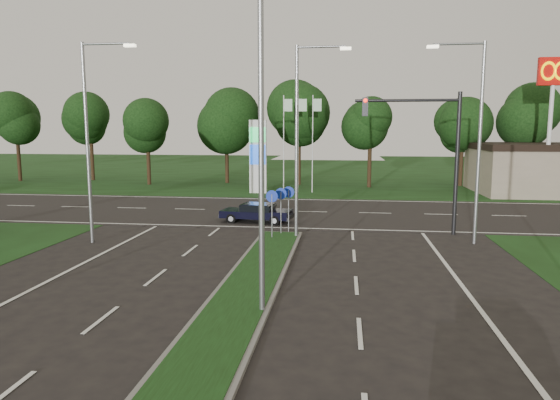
# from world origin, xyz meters

# --- Properties ---
(verge_far) EXTENTS (160.00, 50.00, 0.02)m
(verge_far) POSITION_xyz_m (0.00, 55.00, 0.00)
(verge_far) COLOR black
(verge_far) RESTS_ON ground
(cross_road) EXTENTS (160.00, 12.00, 0.02)m
(cross_road) POSITION_xyz_m (0.00, 24.00, 0.00)
(cross_road) COLOR black
(cross_road) RESTS_ON ground
(median_kerb) EXTENTS (2.00, 26.00, 0.12)m
(median_kerb) POSITION_xyz_m (0.00, 4.00, 0.06)
(median_kerb) COLOR slate
(median_kerb) RESTS_ON ground
(streetlight_median_near) EXTENTS (2.53, 0.22, 9.00)m
(streetlight_median_near) POSITION_xyz_m (1.00, 6.00, 5.08)
(streetlight_median_near) COLOR gray
(streetlight_median_near) RESTS_ON ground
(streetlight_median_far) EXTENTS (2.53, 0.22, 9.00)m
(streetlight_median_far) POSITION_xyz_m (1.00, 16.00, 5.08)
(streetlight_median_far) COLOR gray
(streetlight_median_far) RESTS_ON ground
(streetlight_left_far) EXTENTS (2.53, 0.22, 9.00)m
(streetlight_left_far) POSITION_xyz_m (-8.30, 14.00, 5.08)
(streetlight_left_far) COLOR gray
(streetlight_left_far) RESTS_ON ground
(streetlight_right_far) EXTENTS (2.53, 0.22, 9.00)m
(streetlight_right_far) POSITION_xyz_m (8.80, 16.00, 5.08)
(streetlight_right_far) COLOR gray
(streetlight_right_far) RESTS_ON ground
(traffic_signal) EXTENTS (5.10, 0.42, 7.00)m
(traffic_signal) POSITION_xyz_m (7.19, 18.00, 4.65)
(traffic_signal) COLOR black
(traffic_signal) RESTS_ON ground
(median_signs) EXTENTS (1.16, 1.76, 2.38)m
(median_signs) POSITION_xyz_m (0.00, 16.40, 1.71)
(median_signs) COLOR gray
(median_signs) RESTS_ON ground
(gas_pylon) EXTENTS (5.80, 1.26, 8.00)m
(gas_pylon) POSITION_xyz_m (-3.79, 33.05, 3.20)
(gas_pylon) COLOR silver
(gas_pylon) RESTS_ON ground
(mcdonalds_sign) EXTENTS (2.20, 0.47, 10.40)m
(mcdonalds_sign) POSITION_xyz_m (18.00, 31.97, 7.99)
(mcdonalds_sign) COLOR silver
(mcdonalds_sign) RESTS_ON ground
(treeline_far) EXTENTS (6.00, 6.00, 9.90)m
(treeline_far) POSITION_xyz_m (0.10, 39.93, 6.83)
(treeline_far) COLOR black
(treeline_far) RESTS_ON ground
(navy_sedan) EXTENTS (4.07, 2.08, 1.07)m
(navy_sedan) POSITION_xyz_m (-1.82, 20.00, 0.58)
(navy_sedan) COLOR black
(navy_sedan) RESTS_ON ground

